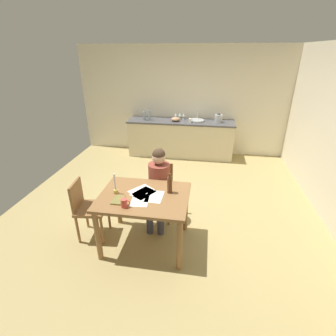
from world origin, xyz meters
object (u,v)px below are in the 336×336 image
(coffee_mug, at_px, (124,203))
(wine_bottle_on_table, at_px, (170,184))
(mixing_bowl, at_px, (175,119))
(wine_glass_by_kettle, at_px, (180,115))
(bottle_oil, at_px, (144,116))
(wine_glass_back_left, at_px, (176,115))
(candlestick, at_px, (115,188))
(wine_glass_near_sink, at_px, (184,115))
(book_magazine, at_px, (118,200))
(stovetop_kettle, at_px, (218,118))
(chair_side_empty, at_px, (87,207))
(teacup_on_counter, at_px, (190,121))
(sink_unit, at_px, (197,120))
(person_seated, at_px, (158,183))
(dining_table, at_px, (144,203))
(bottle_vinegar, at_px, (150,115))
(chair_at_table, at_px, (160,188))

(coffee_mug, bearing_deg, wine_bottle_on_table, 41.01)
(mixing_bowl, xyz_separation_m, wine_glass_by_kettle, (0.08, 0.20, 0.06))
(bottle_oil, xyz_separation_m, wine_glass_back_left, (0.75, 0.22, 0.00))
(candlestick, height_order, wine_glass_near_sink, same)
(coffee_mug, relative_size, mixing_bowl, 0.55)
(book_magazine, relative_size, wine_glass_near_sink, 1.26)
(wine_glass_near_sink, bearing_deg, stovetop_kettle, -10.09)
(chair_side_empty, height_order, stovetop_kettle, stovetop_kettle)
(wine_glass_back_left, bearing_deg, stovetop_kettle, -8.20)
(chair_side_empty, distance_m, book_magazine, 0.66)
(chair_side_empty, relative_size, stovetop_kettle, 3.95)
(teacup_on_counter, bearing_deg, wine_bottle_on_table, -90.53)
(stovetop_kettle, relative_size, wine_glass_by_kettle, 1.43)
(chair_side_empty, height_order, sink_unit, sink_unit)
(wine_glass_by_kettle, bearing_deg, teacup_on_counter, -46.32)
(mixing_bowl, bearing_deg, chair_side_empty, -104.05)
(coffee_mug, distance_m, wine_glass_by_kettle, 3.75)
(candlestick, relative_size, mixing_bowl, 1.30)
(coffee_mug, bearing_deg, wine_glass_back_left, 88.24)
(mixing_bowl, xyz_separation_m, teacup_on_counter, (0.37, -0.10, 0.00))
(person_seated, height_order, stovetop_kettle, person_seated)
(chair_side_empty, height_order, coffee_mug, coffee_mug)
(dining_table, relative_size, wine_glass_back_left, 7.42)
(candlestick, bearing_deg, mixing_bowl, 83.97)
(bottle_vinegar, distance_m, stovetop_kettle, 1.66)
(chair_side_empty, relative_size, bottle_oil, 3.46)
(wine_glass_near_sink, bearing_deg, wine_glass_back_left, 180.00)
(candlestick, xyz_separation_m, wine_glass_by_kettle, (0.43, 3.45, 0.16))
(chair_side_empty, bearing_deg, wine_glass_near_sink, 73.94)
(dining_table, xyz_separation_m, chair_side_empty, (-0.83, 0.04, -0.17))
(book_magazine, bearing_deg, teacup_on_counter, 80.07)
(bottle_oil, height_order, teacup_on_counter, bottle_oil)
(bottle_oil, distance_m, wine_glass_near_sink, 0.97)
(chair_side_empty, distance_m, candlestick, 0.59)
(candlestick, bearing_deg, person_seated, 49.75)
(coffee_mug, distance_m, wine_glass_near_sink, 3.75)
(wine_glass_near_sink, bearing_deg, dining_table, -92.51)
(sink_unit, bearing_deg, wine_glass_near_sink, 156.29)
(dining_table, xyz_separation_m, wine_bottle_on_table, (0.31, 0.13, 0.24))
(person_seated, relative_size, mixing_bowl, 5.56)
(candlestick, bearing_deg, bottle_vinegar, 95.22)
(person_seated, bearing_deg, book_magazine, -117.51)
(coffee_mug, distance_m, book_magazine, 0.17)
(chair_at_table, xyz_separation_m, wine_bottle_on_table, (0.23, -0.55, 0.40))
(chair_side_empty, distance_m, sink_unit, 3.55)
(book_magazine, distance_m, bottle_vinegar, 3.45)
(book_magazine, relative_size, wine_glass_back_left, 1.26)
(chair_at_table, relative_size, wine_glass_back_left, 5.71)
(dining_table, xyz_separation_m, chair_at_table, (0.08, 0.68, -0.16))
(candlestick, height_order, bottle_vinegar, bottle_vinegar)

